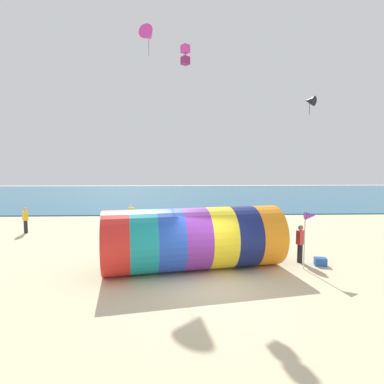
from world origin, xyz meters
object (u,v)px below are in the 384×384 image
kite_handler (300,243)px  bystander_far_left (25,220)px  bystander_mid_beach (230,219)px  kite_magenta_delta (149,35)px  giant_inflatable_tube (194,239)px  kite_black_delta (310,101)px  bystander_near_water (131,215)px  beach_flag (310,218)px  kite_magenta_box (185,55)px  cooler_box (320,262)px

kite_handler → bystander_far_left: size_ratio=1.02×
kite_handler → bystander_mid_beach: bearing=107.3°
kite_magenta_delta → giant_inflatable_tube: bearing=-74.9°
kite_black_delta → bystander_mid_beach: kite_black_delta is taller
bystander_near_water → bystander_far_left: bearing=-164.9°
kite_handler → kite_magenta_delta: 19.05m
giant_inflatable_tube → beach_flag: bearing=-2.8°
bystander_mid_beach → giant_inflatable_tube: bearing=-110.7°
kite_magenta_box → bystander_near_water: (-3.99, 3.37, -10.40)m
bystander_mid_beach → beach_flag: size_ratio=0.65×
kite_magenta_delta → beach_flag: bearing=-55.0°
giant_inflatable_tube → kite_magenta_box: (-0.28, 5.95, 9.91)m
kite_black_delta → bystander_mid_beach: size_ratio=0.87×
kite_magenta_box → bystander_mid_beach: bearing=26.9°
cooler_box → kite_handler: bearing=148.4°
kite_magenta_delta → bystander_near_water: kite_magenta_delta is taller
bystander_mid_beach → bystander_far_left: bystander_far_left is taller
kite_magenta_delta → cooler_box: kite_magenta_delta is taller
kite_handler → bystander_near_water: bearing=137.0°
kite_black_delta → bystander_mid_beach: 11.04m
giant_inflatable_tube → bystander_near_water: (-4.27, 9.32, -0.49)m
kite_magenta_delta → bystander_mid_beach: (5.88, -3.69, -13.75)m
kite_magenta_delta → beach_flag: size_ratio=0.86×
cooler_box → beach_flag: bearing=-149.8°
kite_black_delta → bystander_far_left: size_ratio=0.82×
kite_magenta_delta → beach_flag: (8.04, -11.47, -12.32)m
giant_inflatable_tube → bystander_near_water: size_ratio=4.80×
bystander_mid_beach → beach_flag: (2.15, -7.78, 1.42)m
bystander_mid_beach → cooler_box: bystander_mid_beach is taller
kite_handler → bystander_near_water: size_ratio=1.06×
kite_handler → kite_magenta_delta: kite_magenta_delta is taller
kite_magenta_box → cooler_box: size_ratio=2.35×
kite_handler → kite_magenta_box: (-5.28, 5.28, 10.34)m
kite_magenta_box → kite_magenta_delta: bearing=117.5°
kite_magenta_box → bystander_far_left: kite_magenta_box is taller
kite_magenta_delta → bystander_mid_beach: kite_magenta_delta is taller
giant_inflatable_tube → kite_black_delta: (9.26, 10.07, 8.12)m
kite_magenta_box → beach_flag: kite_magenta_box is taller
giant_inflatable_tube → beach_flag: (5.01, -0.24, 0.92)m
bystander_near_water → beach_flag: bearing=-45.9°
kite_magenta_delta → bystander_far_left: bearing=-155.0°
kite_magenta_box → beach_flag: size_ratio=0.48×
kite_handler → bystander_far_left: 17.45m
kite_magenta_delta → bystander_far_left: size_ratio=1.26×
bystander_near_water → bystander_far_left: size_ratio=0.96×
bystander_near_water → kite_magenta_delta: bearing=57.0°
kite_magenta_delta → kite_magenta_box: bearing=-62.5°
kite_black_delta → bystander_far_left: bearing=-172.7°
giant_inflatable_tube → beach_flag: size_ratio=3.17×
bystander_near_water → cooler_box: size_ratio=3.24×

